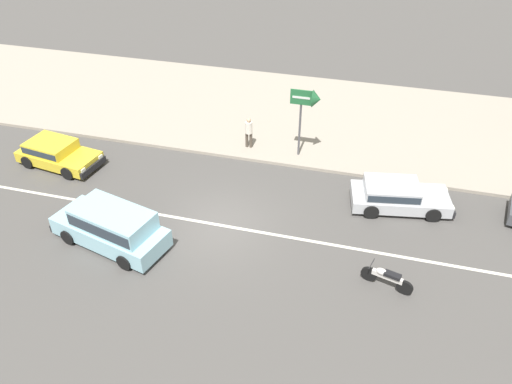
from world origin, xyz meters
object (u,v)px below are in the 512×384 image
minivan_pale_blue_0 (111,226)px  pedestrian_near_clock (249,130)px  hatchback_silver_2 (397,195)px  motorcycle_0 (387,278)px  hatchback_yellow_5 (56,152)px  arrow_signboard (313,102)px

minivan_pale_blue_0 → pedestrian_near_clock: size_ratio=3.09×
hatchback_silver_2 → pedestrian_near_clock: (-6.96, 2.76, 0.45)m
motorcycle_0 → minivan_pale_blue_0: bearing=-177.8°
minivan_pale_blue_0 → motorcycle_0: minivan_pale_blue_0 is taller
minivan_pale_blue_0 → hatchback_silver_2: (9.98, 4.98, -0.25)m
hatchback_silver_2 → hatchback_yellow_5: (-15.10, -0.69, -0.00)m
arrow_signboard → minivan_pale_blue_0: bearing=-127.9°
minivan_pale_blue_0 → hatchback_silver_2: size_ratio=1.13×
minivan_pale_blue_0 → hatchback_yellow_5: minivan_pale_blue_0 is taller
minivan_pale_blue_0 → hatchback_silver_2: bearing=26.5°
hatchback_silver_2 → motorcycle_0: 4.61m
minivan_pale_blue_0 → pedestrian_near_clock: (3.02, 7.75, 0.20)m
minivan_pale_blue_0 → motorcycle_0: (9.84, 0.38, -0.42)m
motorcycle_0 → arrow_signboard: (-3.90, 7.26, 2.50)m
hatchback_silver_2 → motorcycle_0: hatchback_silver_2 is taller
hatchback_yellow_5 → arrow_signboard: size_ratio=1.20×
hatchback_yellow_5 → arrow_signboard: (11.06, 3.35, 2.33)m
hatchback_yellow_5 → pedestrian_near_clock: pedestrian_near_clock is taller
arrow_signboard → pedestrian_near_clock: 3.48m
arrow_signboard → pedestrian_near_clock: arrow_signboard is taller
hatchback_yellow_5 → pedestrian_near_clock: 8.85m
minivan_pale_blue_0 → hatchback_yellow_5: size_ratio=1.20×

